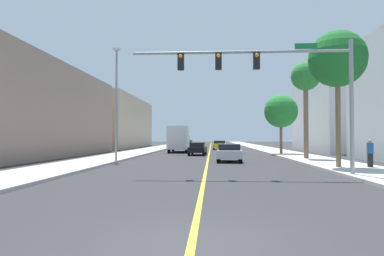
# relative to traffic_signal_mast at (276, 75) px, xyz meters

# --- Properties ---
(ground) EXTENTS (192.00, 192.00, 0.00)m
(ground) POSITION_rel_traffic_signal_mast_xyz_m (-3.50, 31.14, -5.02)
(ground) COLOR #2D2D30
(sidewalk_left) EXTENTS (3.97, 168.00, 0.15)m
(sidewalk_left) POSITION_rel_traffic_signal_mast_xyz_m (-12.25, 31.14, -4.95)
(sidewalk_left) COLOR #B2ADA3
(sidewalk_left) RESTS_ON ground
(sidewalk_right) EXTENTS (3.97, 168.00, 0.15)m
(sidewalk_right) POSITION_rel_traffic_signal_mast_xyz_m (5.24, 31.14, -4.95)
(sidewalk_right) COLOR beige
(sidewalk_right) RESTS_ON ground
(lane_marking_center) EXTENTS (0.16, 144.00, 0.01)m
(lane_marking_center) POSITION_rel_traffic_signal_mast_xyz_m (-3.50, 31.14, -5.02)
(lane_marking_center) COLOR yellow
(lane_marking_center) RESTS_ON ground
(building_left_near) EXTENTS (11.55, 27.26, 8.86)m
(building_left_near) POSITION_rel_traffic_signal_mast_xyz_m (-22.48, 14.96, -0.59)
(building_left_near) COLOR gray
(building_left_near) RESTS_ON ground
(building_left_far) EXTENTS (11.44, 27.44, 9.10)m
(building_left_far) POSITION_rel_traffic_signal_mast_xyz_m (-22.42, 45.37, -0.47)
(building_left_far) COLOR tan
(building_left_far) RESTS_ON ground
(building_right_far) EXTENTS (10.81, 17.52, 12.67)m
(building_right_far) POSITION_rel_traffic_signal_mast_xyz_m (15.10, 29.97, 1.31)
(building_right_far) COLOR silver
(building_right_far) RESTS_ON ground
(traffic_signal_mast) EXTENTS (10.88, 0.36, 6.58)m
(traffic_signal_mast) POSITION_rel_traffic_signal_mast_xyz_m (0.00, 0.00, 0.00)
(traffic_signal_mast) COLOR gray
(traffic_signal_mast) RESTS_ON sidewalk_right
(street_lamp) EXTENTS (0.56, 0.28, 8.91)m
(street_lamp) POSITION_rel_traffic_signal_mast_xyz_m (-10.76, 9.76, 0.01)
(street_lamp) COLOR gray
(street_lamp) RESTS_ON sidewalk_left
(palm_near) EXTENTS (3.40, 3.40, 8.20)m
(palm_near) POSITION_rel_traffic_signal_mast_xyz_m (4.41, 3.93, 1.58)
(palm_near) COLOR brown
(palm_near) RESTS_ON sidewalk_right
(palm_mid) EXTENTS (2.42, 2.42, 8.14)m
(palm_mid) POSITION_rel_traffic_signal_mast_xyz_m (4.76, 12.25, 1.82)
(palm_mid) COLOR brown
(palm_mid) RESTS_ON sidewalk_right
(palm_far) EXTENTS (3.60, 3.60, 6.40)m
(palm_far) POSITION_rel_traffic_signal_mast_xyz_m (4.32, 20.58, -0.30)
(palm_far) COLOR brown
(palm_far) RESTS_ON sidewalk_right
(car_black) EXTENTS (1.91, 4.42, 1.36)m
(car_black) POSITION_rel_traffic_signal_mast_xyz_m (-4.69, 19.57, -4.32)
(car_black) COLOR black
(car_black) RESTS_ON ground
(car_gray) EXTENTS (1.98, 4.22, 1.40)m
(car_gray) POSITION_rel_traffic_signal_mast_xyz_m (-7.34, 40.61, -4.29)
(car_gray) COLOR slate
(car_gray) RESTS_ON ground
(car_silver) EXTENTS (2.06, 4.03, 1.38)m
(car_silver) POSITION_rel_traffic_signal_mast_xyz_m (-1.79, 9.95, -4.30)
(car_silver) COLOR #BCBCC1
(car_silver) RESTS_ON ground
(car_yellow) EXTENTS (1.95, 4.20, 1.38)m
(car_yellow) POSITION_rel_traffic_signal_mast_xyz_m (-2.05, 35.58, -4.29)
(car_yellow) COLOR gold
(car_yellow) RESTS_ON ground
(delivery_truck) EXTENTS (2.51, 7.52, 3.27)m
(delivery_truck) POSITION_rel_traffic_signal_mast_xyz_m (-7.39, 26.57, -3.30)
(delivery_truck) COLOR silver
(delivery_truck) RESTS_ON ground
(pedestrian) EXTENTS (0.38, 0.38, 1.66)m
(pedestrian) POSITION_rel_traffic_signal_mast_xyz_m (6.26, 3.95, -4.05)
(pedestrian) COLOR black
(pedestrian) RESTS_ON sidewalk_right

